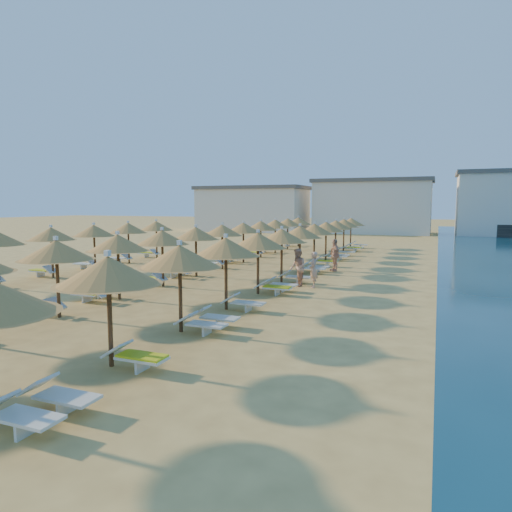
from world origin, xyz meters
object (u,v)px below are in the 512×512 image
at_px(parasol_row_west, 210,233).
at_px(beachgoer_c, 334,255).
at_px(beachgoer_b, 298,267).
at_px(parasol_row_east, 291,235).
at_px(beachgoer_a, 313,270).

relative_size(parasol_row_west, beachgoer_c, 20.07).
distance_m(parasol_row_west, beachgoer_b, 6.58).
distance_m(parasol_row_east, beachgoer_c, 3.85).
height_order(parasol_row_east, beachgoer_b, parasol_row_east).
height_order(parasol_row_west, beachgoer_b, parasol_row_west).
xyz_separation_m(beachgoer_c, beachgoer_b, (-0.60, -5.58, -0.04)).
relative_size(beachgoer_c, beachgoer_b, 1.05).
height_order(parasol_row_west, beachgoer_a, parasol_row_west).
relative_size(parasol_row_east, beachgoer_a, 22.53).
distance_m(beachgoer_c, beachgoer_b, 5.61).
xyz_separation_m(beachgoer_b, beachgoer_a, (0.80, -0.10, -0.06)).
bearing_deg(parasol_row_west, beachgoer_a, -20.16).
relative_size(parasol_row_east, beachgoer_c, 20.07).
height_order(parasol_row_east, parasol_row_west, same).
xyz_separation_m(parasol_row_west, beachgoer_b, (5.97, -2.39, -1.40)).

